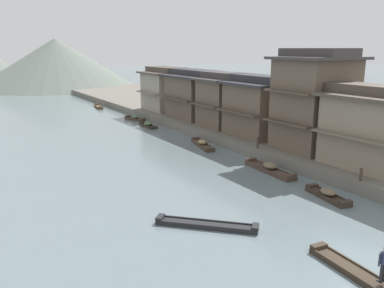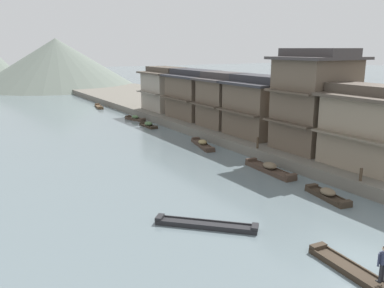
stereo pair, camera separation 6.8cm
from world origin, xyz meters
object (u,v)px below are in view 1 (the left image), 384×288
boat_moored_far (99,107)px  boat_midriver_upstream (135,118)px  boat_moored_second (207,225)px  house_waterfront_narrow (223,100)px  boatman_person (384,259)px  house_waterfront_tall (257,106)px  house_waterfront_nearest (378,129)px  mooring_post_dock_near (361,175)px  mooring_post_dock_mid (258,143)px  boat_midriver_drifting (328,195)px  house_waterfront_far (194,94)px  house_waterfront_second (315,100)px  boat_foreground_poled (355,272)px  boat_moored_third (148,125)px  house_waterfront_end (166,89)px  boat_upstream_distant (270,169)px  boat_moored_nearest (202,144)px

boat_moored_far → boat_midriver_upstream: 14.22m
boat_moored_second → house_waterfront_narrow: 25.29m
boatman_person → house_waterfront_tall: 25.89m
boat_moored_far → boat_midriver_upstream: size_ratio=1.20×
boat_moored_far → house_waterfront_nearest: 47.69m
mooring_post_dock_near → mooring_post_dock_mid: bearing=90.0°
boat_midriver_drifting → house_waterfront_tall: bearing=67.4°
boatman_person → house_waterfront_tall: (12.40, 22.59, 2.52)m
house_waterfront_tall → boatman_person: bearing=-118.8°
boat_moored_far → house_waterfront_far: house_waterfront_far is taller
boat_midriver_upstream → house_waterfront_far: house_waterfront_far is taller
house_waterfront_nearest → boat_midriver_upstream: bearing=98.8°
house_waterfront_second → boatman_person: bearing=-129.6°
house_waterfront_narrow → boat_foreground_poled: bearing=-114.3°
boat_moored_third → mooring_post_dock_mid: 18.66m
boat_midriver_drifting → boat_foreground_poled: bearing=-132.6°
boat_moored_second → boat_moored_third: 29.74m
house_waterfront_end → boatman_person: bearing=-106.5°
house_waterfront_nearest → house_waterfront_tall: 13.51m
boat_upstream_distant → house_waterfront_second: bearing=11.7°
boat_moored_second → house_waterfront_far: house_waterfront_far is taller
boat_moored_nearest → boat_upstream_distant: 10.04m
boat_foreground_poled → boat_midriver_upstream: (7.18, 40.76, 0.12)m
boat_upstream_distant → boat_foreground_poled: bearing=-117.7°
boat_foreground_poled → house_waterfront_nearest: (12.31, 7.75, 3.79)m
boat_moored_nearest → house_waterfront_end: bearing=73.1°
boatman_person → house_waterfront_narrow: (12.37, 28.53, 2.53)m
boat_moored_far → boat_midriver_drifting: boat_midriver_drifting is taller
boat_moored_nearest → boat_moored_far: size_ratio=1.15×
boatman_person → house_waterfront_far: bearing=70.3°
house_waterfront_tall → boat_moored_second: bearing=-137.6°
boat_moored_third → mooring_post_dock_mid: bearing=-83.5°
boat_moored_nearest → mooring_post_dock_mid: mooring_post_dock_mid is taller
boat_moored_second → house_waterfront_nearest: size_ratio=0.57×
house_waterfront_narrow → house_waterfront_second: bearing=-86.8°
boat_foreground_poled → boat_midriver_upstream: boat_midriver_upstream is taller
boat_moored_nearest → mooring_post_dock_near: 17.05m
house_waterfront_nearest → mooring_post_dock_mid: (-3.47, 9.24, -2.50)m
boat_moored_far → boat_upstream_distant: (0.18, -41.77, 0.11)m
house_waterfront_end → house_waterfront_far: bearing=-91.4°
boat_moored_third → mooring_post_dock_mid: (2.12, -18.50, 1.17)m
boat_moored_nearest → house_waterfront_nearest: size_ratio=0.63×
house_waterfront_far → mooring_post_dock_near: 27.93m
boat_moored_nearest → boat_midriver_upstream: bearing=89.4°
boat_midriver_upstream → mooring_post_dock_mid: size_ratio=3.78×
boat_midriver_upstream → boat_upstream_distant: size_ratio=0.69×
boat_moored_third → mooring_post_dock_near: (2.12, -29.15, 1.12)m
boat_foreground_poled → boat_moored_nearest: boat_moored_nearest is taller
boat_moored_nearest → mooring_post_dock_near: (1.85, -16.91, 1.14)m
boat_foreground_poled → house_waterfront_end: 43.99m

